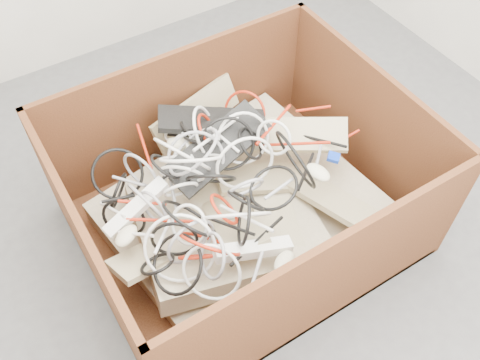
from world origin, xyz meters
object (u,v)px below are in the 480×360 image
power_strip_left (136,207)px  vga_plug (334,157)px  power_strip_right (253,249)px  cardboard_box (239,209)px

power_strip_left → vga_plug: 0.76m
power_strip_left → power_strip_right: 0.44m
cardboard_box → power_strip_left: bearing=170.0°
power_strip_left → power_strip_right: size_ratio=0.99×
power_strip_left → vga_plug: power_strip_left is taller
cardboard_box → power_strip_left: cardboard_box is taller
cardboard_box → vga_plug: size_ratio=27.73×
power_strip_right → vga_plug: (0.47, 0.17, 0.02)m
power_strip_left → vga_plug: (0.74, -0.18, 0.00)m
power_strip_right → power_strip_left: bearing=143.7°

